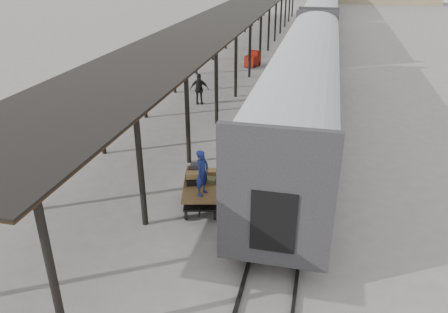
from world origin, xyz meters
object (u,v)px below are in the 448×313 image
Objects in this scene: porter at (202,173)px; pedestrian at (199,89)px; luggage_tug at (253,60)px; baggage_cart at (201,189)px.

porter reaches higher than pedestrian.
baggage_cart is at bearing -68.32° from luggage_tug.
baggage_cart is 11.82m from pedestrian.
porter reaches higher than luggage_tug.
porter is at bearing -67.83° from luggage_tug.
baggage_cart is at bearing 94.71° from pedestrian.
luggage_tug reaches higher than baggage_cart.
luggage_tug is (-1.86, 21.75, -0.09)m from baggage_cart.
baggage_cart is 1.24m from porter.
luggage_tug is at bearing -109.79° from pedestrian.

